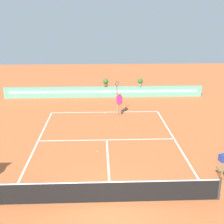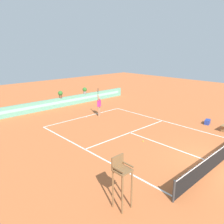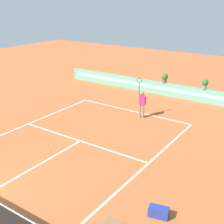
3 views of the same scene
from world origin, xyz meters
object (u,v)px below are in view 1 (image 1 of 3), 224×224
(tennis_player, at_px, (119,101))
(potted_plant_centre, at_px, (106,82))
(potted_plant_right, at_px, (140,82))
(tennis_ball_near_baseline, at_px, (97,152))

(tennis_player, height_order, potted_plant_centre, tennis_player)
(tennis_player, bearing_deg, potted_plant_centre, 99.56)
(tennis_player, relative_size, potted_plant_right, 3.57)
(potted_plant_right, bearing_deg, tennis_player, -113.33)
(potted_plant_centre, bearing_deg, tennis_player, -80.44)
(tennis_ball_near_baseline, distance_m, potted_plant_centre, 11.80)
(tennis_ball_near_baseline, bearing_deg, potted_plant_right, 71.71)
(tennis_player, height_order, potted_plant_right, tennis_player)
(potted_plant_centre, distance_m, potted_plant_right, 3.13)
(tennis_ball_near_baseline, bearing_deg, potted_plant_centre, 86.38)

